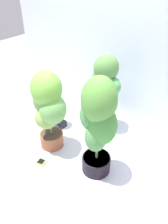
{
  "coord_description": "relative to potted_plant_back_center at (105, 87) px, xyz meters",
  "views": [
    {
      "loc": [
        1.01,
        -1.34,
        1.61
      ],
      "look_at": [
        0.02,
        0.07,
        0.42
      ],
      "focal_mm": 34.17,
      "sensor_mm": 36.0,
      "label": 1
    }
  ],
  "objects": [
    {
      "name": "hygrometer_box",
      "position": [
        -0.18,
        -0.89,
        -0.49
      ],
      "size": [
        0.09,
        0.09,
        0.03
      ],
      "rotation": [
        0.0,
        0.0,
        -2.98
      ],
      "color": "#CDD34C",
      "rests_on": "ground"
    },
    {
      "name": "floor_fan",
      "position": [
        -0.43,
        -0.31,
        -0.26
      ],
      "size": [
        0.21,
        0.21,
        0.37
      ],
      "rotation": [
        0.0,
        0.0,
        1.75
      ],
      "color": "#21242B",
      "rests_on": "ground"
    },
    {
      "name": "potted_plant_back_center",
      "position": [
        0.0,
        0.0,
        0.0
      ],
      "size": [
        0.42,
        0.35,
        0.88
      ],
      "color": "gray",
      "rests_on": "ground"
    },
    {
      "name": "ground_plane",
      "position": [
        -0.01,
        -0.5,
        -0.51
      ],
      "size": [
        8.0,
        8.0,
        0.0
      ],
      "primitive_type": "plane",
      "color": "silver",
      "rests_on": "ground"
    },
    {
      "name": "potted_plant_front_right",
      "position": [
        0.31,
        -0.65,
        0.06
      ],
      "size": [
        0.42,
        0.42,
        0.97
      ],
      "color": "black",
      "rests_on": "ground"
    },
    {
      "name": "potted_plant_front_left",
      "position": [
        -0.26,
        -0.63,
        0.01
      ],
      "size": [
        0.48,
        0.41,
        0.86
      ],
      "color": "#965234",
      "rests_on": "ground"
    },
    {
      "name": "mylar_back_wall",
      "position": [
        -0.01,
        0.36,
        0.49
      ],
      "size": [
        3.2,
        0.01,
        2.0
      ],
      "primitive_type": "cube",
      "color": "silver",
      "rests_on": "ground"
    }
  ]
}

